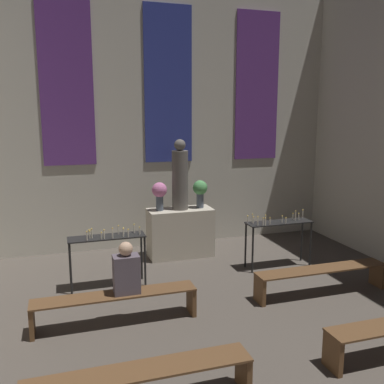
{
  "coord_description": "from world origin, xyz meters",
  "views": [
    {
      "loc": [
        -2.32,
        1.36,
        2.92
      ],
      "look_at": [
        0.0,
        8.72,
        1.48
      ],
      "focal_mm": 40.0,
      "sensor_mm": 36.0,
      "label": 1
    }
  ],
  "objects_px": {
    "altar": "(180,232)",
    "flower_vase_left": "(159,192)",
    "person_seated": "(126,271)",
    "candle_rack_right": "(278,229)",
    "pew_third_left": "(141,380)",
    "statue": "(180,177)",
    "pew_back_right": "(322,275)",
    "pew_back_left": "(116,301)",
    "flower_vase_right": "(200,190)",
    "candle_rack_left": "(107,244)"
  },
  "relations": [
    {
      "from": "altar",
      "to": "person_seated",
      "type": "height_order",
      "value": "person_seated"
    },
    {
      "from": "statue",
      "to": "pew_back_right",
      "type": "xyz_separation_m",
      "value": [
        1.66,
        -2.53,
        -1.31
      ]
    },
    {
      "from": "altar",
      "to": "pew_back_left",
      "type": "bearing_deg",
      "value": -123.3
    },
    {
      "from": "candle_rack_right",
      "to": "person_seated",
      "type": "bearing_deg",
      "value": -156.4
    },
    {
      "from": "flower_vase_left",
      "to": "candle_rack_left",
      "type": "distance_m",
      "value": 1.78
    },
    {
      "from": "candle_rack_left",
      "to": "statue",
      "type": "bearing_deg",
      "value": 36.1
    },
    {
      "from": "person_seated",
      "to": "statue",
      "type": "bearing_deg",
      "value": 59.33
    },
    {
      "from": "candle_rack_right",
      "to": "pew_back_left",
      "type": "distance_m",
      "value": 3.56
    },
    {
      "from": "altar",
      "to": "flower_vase_right",
      "type": "relative_size",
      "value": 2.3
    },
    {
      "from": "candle_rack_right",
      "to": "pew_back_left",
      "type": "relative_size",
      "value": 0.56
    },
    {
      "from": "candle_rack_left",
      "to": "pew_back_right",
      "type": "distance_m",
      "value": 3.57
    },
    {
      "from": "altar",
      "to": "person_seated",
      "type": "distance_m",
      "value": 2.95
    },
    {
      "from": "altar",
      "to": "pew_back_left",
      "type": "xyz_separation_m",
      "value": [
        -1.66,
        -2.53,
        -0.16
      ]
    },
    {
      "from": "statue",
      "to": "candle_rack_right",
      "type": "distance_m",
      "value": 2.18
    },
    {
      "from": "flower_vase_left",
      "to": "pew_third_left",
      "type": "height_order",
      "value": "flower_vase_left"
    },
    {
      "from": "altar",
      "to": "flower_vase_right",
      "type": "bearing_deg",
      "value": 0.0
    },
    {
      "from": "flower_vase_right",
      "to": "pew_back_right",
      "type": "xyz_separation_m",
      "value": [
        1.24,
        -2.53,
        -1.02
      ]
    },
    {
      "from": "statue",
      "to": "person_seated",
      "type": "xyz_separation_m",
      "value": [
        -1.5,
        -2.53,
        -0.88
      ]
    },
    {
      "from": "flower_vase_left",
      "to": "pew_back_left",
      "type": "relative_size",
      "value": 0.25
    },
    {
      "from": "pew_back_left",
      "to": "statue",
      "type": "bearing_deg",
      "value": 56.7
    },
    {
      "from": "altar",
      "to": "pew_back_left",
      "type": "relative_size",
      "value": 0.58
    },
    {
      "from": "statue",
      "to": "candle_rack_left",
      "type": "relative_size",
      "value": 1.11
    },
    {
      "from": "candle_rack_left",
      "to": "person_seated",
      "type": "height_order",
      "value": "person_seated"
    },
    {
      "from": "flower_vase_right",
      "to": "candle_rack_right",
      "type": "xyz_separation_m",
      "value": [
        1.18,
        -1.17,
        -0.61
      ]
    },
    {
      "from": "statue",
      "to": "flower_vase_right",
      "type": "relative_size",
      "value": 2.48
    },
    {
      "from": "candle_rack_right",
      "to": "pew_back_left",
      "type": "xyz_separation_m",
      "value": [
        -3.27,
        -1.36,
        -0.41
      ]
    },
    {
      "from": "altar",
      "to": "person_seated",
      "type": "bearing_deg",
      "value": -120.67
    },
    {
      "from": "altar",
      "to": "candle_rack_left",
      "type": "xyz_separation_m",
      "value": [
        -1.61,
        -1.17,
        0.25
      ]
    },
    {
      "from": "flower_vase_left",
      "to": "pew_third_left",
      "type": "distance_m",
      "value": 4.67
    },
    {
      "from": "candle_rack_left",
      "to": "candle_rack_right",
      "type": "bearing_deg",
      "value": 0.01
    },
    {
      "from": "statue",
      "to": "flower_vase_left",
      "type": "distance_m",
      "value": 0.51
    },
    {
      "from": "altar",
      "to": "flower_vase_right",
      "type": "distance_m",
      "value": 0.96
    },
    {
      "from": "flower_vase_left",
      "to": "pew_back_right",
      "type": "distance_m",
      "value": 3.44
    },
    {
      "from": "altar",
      "to": "pew_back_right",
      "type": "distance_m",
      "value": 3.03
    },
    {
      "from": "altar",
      "to": "candle_rack_right",
      "type": "bearing_deg",
      "value": -36.16
    },
    {
      "from": "pew_back_left",
      "to": "person_seated",
      "type": "height_order",
      "value": "person_seated"
    },
    {
      "from": "altar",
      "to": "flower_vase_left",
      "type": "height_order",
      "value": "flower_vase_left"
    },
    {
      "from": "statue",
      "to": "flower_vase_left",
      "type": "xyz_separation_m",
      "value": [
        -0.43,
        0.0,
        -0.29
      ]
    },
    {
      "from": "pew_third_left",
      "to": "person_seated",
      "type": "height_order",
      "value": "person_seated"
    },
    {
      "from": "statue",
      "to": "pew_third_left",
      "type": "xyz_separation_m",
      "value": [
        -1.66,
        -4.39,
        -1.31
      ]
    },
    {
      "from": "flower_vase_left",
      "to": "candle_rack_right",
      "type": "distance_m",
      "value": 2.42
    },
    {
      "from": "candle_rack_right",
      "to": "pew_back_right",
      "type": "bearing_deg",
      "value": -87.6
    },
    {
      "from": "candle_rack_right",
      "to": "pew_third_left",
      "type": "relative_size",
      "value": 0.56
    },
    {
      "from": "statue",
      "to": "pew_third_left",
      "type": "relative_size",
      "value": 0.62
    },
    {
      "from": "candle_rack_right",
      "to": "pew_third_left",
      "type": "xyz_separation_m",
      "value": [
        -3.27,
        -3.22,
        -0.41
      ]
    },
    {
      "from": "candle_rack_right",
      "to": "person_seated",
      "type": "height_order",
      "value": "person_seated"
    },
    {
      "from": "candle_rack_right",
      "to": "pew_back_right",
      "type": "xyz_separation_m",
      "value": [
        0.06,
        -1.36,
        -0.41
      ]
    },
    {
      "from": "altar",
      "to": "candle_rack_right",
      "type": "height_order",
      "value": "candle_rack_right"
    },
    {
      "from": "candle_rack_right",
      "to": "pew_third_left",
      "type": "distance_m",
      "value": 4.6
    },
    {
      "from": "candle_rack_left",
      "to": "candle_rack_right",
      "type": "height_order",
      "value": "candle_rack_right"
    }
  ]
}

